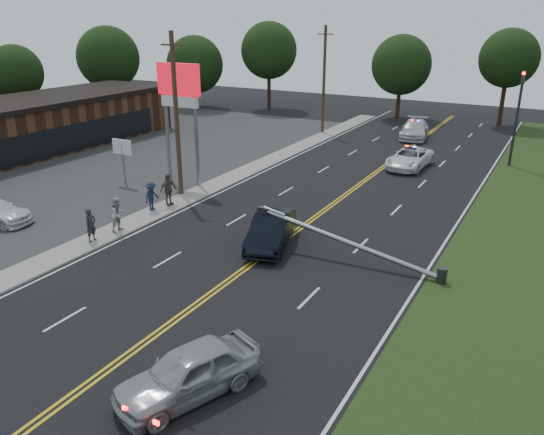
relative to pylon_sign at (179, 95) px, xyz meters
The scene contains 25 objects.
ground 18.50m from the pylon_sign, 53.13° to the right, with size 120.00×120.00×0.00m, color black.
parking_lot 11.92m from the pylon_sign, 157.17° to the right, with size 25.00×60.00×0.01m, color #2D2D2D.
sidewalk 7.46m from the pylon_sign, 62.30° to the right, with size 1.80×70.00×0.12m, color gray.
centerline_yellow 12.73m from the pylon_sign, 20.85° to the right, with size 0.36×80.00×0.00m, color gold.
pharmacy_building 17.90m from the pylon_sign, behind, with size 8.40×30.40×4.30m.
pylon_sign is the anchor object (origin of this frame).
small_sign 5.45m from the pylon_sign, 150.26° to the right, with size 1.60×0.14×3.10m.
traffic_signal 24.75m from the pylon_sign, 40.39° to the left, with size 0.28×0.41×7.05m.
fallen_streetlight 16.66m from the pylon_sign, 22.22° to the right, with size 9.36×0.44×1.91m.
utility_pole_mid 2.55m from the pylon_sign, 56.98° to the right, with size 1.60×0.28×10.00m.
utility_pole_far 20.06m from the pylon_sign, 86.28° to the left, with size 1.60×0.28×10.00m.
tree_2 26.85m from the pylon_sign, 164.89° to the left, with size 5.31×5.31×8.26m.
tree_3 31.21m from the pylon_sign, 143.47° to the left, with size 7.05×7.05×9.80m.
tree_4 32.44m from the pylon_sign, 125.34° to the left, with size 6.87×6.87×8.66m.
tree_5 31.75m from the pylon_sign, 109.07° to the left, with size 6.65×6.65×10.24m.
tree_6 31.93m from the pylon_sign, 80.42° to the left, with size 6.41×6.41×8.99m.
tree_7 36.30m from the pylon_sign, 64.04° to the left, with size 5.84×5.84×9.72m.
crashed_sedan 12.99m from the pylon_sign, 30.88° to the right, with size 1.71×4.91×1.62m, color black.
waiting_sedan 22.42m from the pylon_sign, 51.55° to the right, with size 1.85×4.60×1.57m, color #A6A9AE.
emergency_a 17.70m from the pylon_sign, 43.66° to the left, with size 2.44×5.29×1.47m, color white.
emergency_b 24.80m from the pylon_sign, 66.33° to the left, with size 2.31×5.69×1.65m, color silver.
bystander_a 11.65m from the pylon_sign, 77.93° to the right, with size 0.63×0.41×1.72m, color #292931.
bystander_b 10.23m from the pylon_sign, 74.20° to the right, with size 0.90×0.70×1.85m, color #A3A2A7.
bystander_c 7.50m from the pylon_sign, 71.44° to the right, with size 1.09×0.63×1.69m, color #1A2542.
bystander_d 6.73m from the pylon_sign, 63.49° to the right, with size 1.13×0.47×1.93m, color #5B4E49.
Camera 1 is at (11.69, -13.35, 10.80)m, focal length 35.00 mm.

